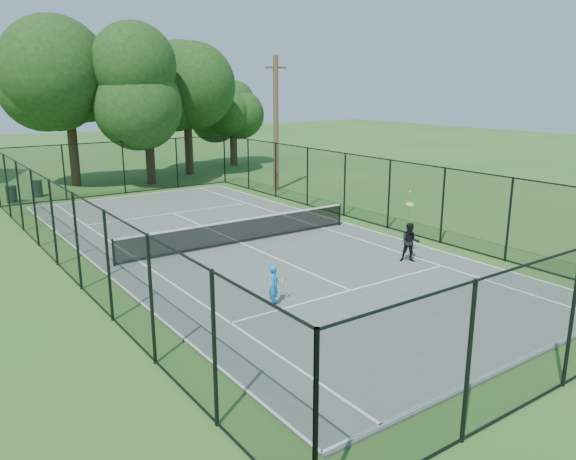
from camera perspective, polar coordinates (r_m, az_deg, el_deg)
ground at (r=21.95m, az=-4.76°, el=-1.47°), size 120.00×120.00×0.00m
tennis_court at (r=21.94m, az=-4.76°, el=-1.40°), size 11.00×24.00×0.06m
tennis_net at (r=21.80m, az=-4.79°, el=-0.01°), size 10.08×0.08×0.95m
fence at (r=21.58m, az=-4.84°, el=2.36°), size 13.10×26.10×3.00m
tree_near_left at (r=36.72m, az=-21.41°, el=12.52°), size 6.69×6.69×8.73m
tree_near_mid at (r=36.02m, az=-14.18°, el=12.99°), size 6.62×6.62×8.66m
tree_near_right at (r=39.54m, az=-10.28°, el=13.33°), size 6.12×6.12×8.44m
tree_far_right at (r=43.78m, az=-5.63°, el=11.84°), size 4.94×4.94×6.53m
trash_bin_left at (r=32.97m, az=-26.28°, el=3.28°), size 0.58×0.58×0.91m
trash_bin_right at (r=34.07m, az=-24.12°, el=3.86°), size 0.58×0.58×0.94m
utility_pole at (r=32.91m, az=-1.24°, el=10.80°), size 1.40×0.30×7.68m
player_blue at (r=15.63m, az=-1.39°, el=-5.64°), size 0.84×0.49×1.16m
player_black at (r=19.86m, az=12.31°, el=-1.22°), size 0.94×1.03×2.36m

